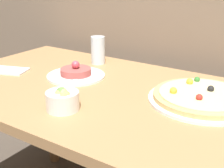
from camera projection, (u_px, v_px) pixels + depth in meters
The scene contains 6 objects.
dining_table at pixel (107, 112), 1.21m from camera, with size 1.42×0.78×0.74m.
pizza_plate at pixel (202, 97), 1.07m from camera, with size 0.37×0.37×0.05m.
tartare_plate at pixel (76, 74), 1.31m from camera, with size 0.24×0.24×0.07m.
small_bowl at pixel (63, 99), 1.00m from camera, with size 0.11×0.11×0.08m.
drinking_glass at pixel (98, 50), 1.49m from camera, with size 0.07×0.07×0.13m.
napkin at pixel (8, 70), 1.39m from camera, with size 0.19×0.15×0.01m.
Camera 1 is at (0.62, -0.51, 1.17)m, focal length 50.00 mm.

